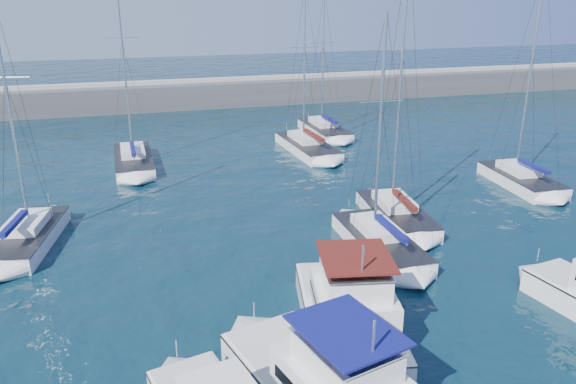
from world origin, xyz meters
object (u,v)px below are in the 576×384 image
object	(u,v)px
sailboat_mid_a	(26,237)
sailboat_back_c	(324,130)
motor_yacht_stbd_inner	(349,313)
sailboat_back_a	(134,160)
sailboat_mid_e	(521,179)
sailboat_mid_c	(379,242)
sailboat_mid_d	(396,213)
sailboat_back_b	(307,146)

from	to	relation	value
sailboat_mid_a	sailboat_back_c	distance (m)	32.94
motor_yacht_stbd_inner	sailboat_mid_a	size ratio (longest dim) A/B	0.58
sailboat_mid_a	sailboat_back_a	xyz separation A→B (m)	(6.53, 14.44, 0.00)
sailboat_back_c	sailboat_mid_e	bearing A→B (deg)	-66.58
sailboat_mid_c	motor_yacht_stbd_inner	bearing A→B (deg)	-123.17
motor_yacht_stbd_inner	sailboat_mid_c	world-z (taller)	sailboat_mid_c
sailboat_mid_c	sailboat_back_c	world-z (taller)	sailboat_back_c
sailboat_mid_e	sailboat_mid_c	bearing A→B (deg)	-150.44
sailboat_mid_d	sailboat_back_a	bearing A→B (deg)	138.84
sailboat_back_a	sailboat_back_c	bearing A→B (deg)	16.08
sailboat_mid_e	sailboat_back_b	distance (m)	18.78
sailboat_mid_a	sailboat_back_b	world-z (taller)	sailboat_mid_a
sailboat_back_a	sailboat_back_b	xyz separation A→B (m)	(15.63, 0.26, -0.03)
sailboat_back_c	sailboat_mid_c	bearing A→B (deg)	-104.71
sailboat_mid_e	sailboat_back_a	bearing A→B (deg)	158.41
motor_yacht_stbd_inner	sailboat_mid_c	xyz separation A→B (m)	(4.92, 7.50, -0.62)
sailboat_mid_e	sailboat_back_a	world-z (taller)	sailboat_back_a
sailboat_mid_c	sailboat_back_a	size ratio (longest dim) A/B	0.80
sailboat_mid_c	sailboat_mid_a	bearing A→B (deg)	162.11
sailboat_mid_c	sailboat_mid_e	size ratio (longest dim) A/B	0.83
sailboat_mid_d	sailboat_back_a	xyz separation A→B (m)	(-16.03, 17.24, -0.02)
sailboat_mid_e	sailboat_back_a	xyz separation A→B (m)	(-28.47, 13.45, -0.01)
sailboat_mid_e	sailboat_back_a	size ratio (longest dim) A/B	0.96
sailboat_mid_c	sailboat_mid_d	distance (m)	4.59
sailboat_mid_a	sailboat_back_b	distance (m)	26.60
sailboat_mid_a	motor_yacht_stbd_inner	bearing A→B (deg)	-32.56
sailboat_back_b	sailboat_back_c	size ratio (longest dim) A/B	1.02
sailboat_mid_e	sailboat_back_c	distance (m)	21.42
sailboat_mid_d	sailboat_back_b	xyz separation A→B (m)	(-0.40, 17.50, -0.05)
sailboat_mid_e	sailboat_mid_a	bearing A→B (deg)	-174.69
sailboat_back_c	sailboat_back_a	bearing A→B (deg)	-164.73
sailboat_mid_c	sailboat_mid_e	bearing A→B (deg)	25.98
motor_yacht_stbd_inner	sailboat_back_a	distance (m)	29.54
sailboat_mid_d	sailboat_mid_e	distance (m)	13.00
motor_yacht_stbd_inner	sailboat_mid_e	bearing A→B (deg)	47.68
sailboat_back_a	sailboat_back_c	xyz separation A→B (m)	(19.35, 5.93, -0.02)
sailboat_mid_c	sailboat_mid_d	size ratio (longest dim) A/B	0.78
sailboat_mid_a	sailboat_back_c	xyz separation A→B (m)	(25.88, 20.37, -0.02)
sailboat_back_b	sailboat_back_c	bearing A→B (deg)	52.45
sailboat_back_a	sailboat_mid_d	bearing A→B (deg)	-48.04
motor_yacht_stbd_inner	sailboat_back_b	size ratio (longest dim) A/B	0.60
sailboat_back_b	sailboat_mid_d	bearing A→B (deg)	-93.00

